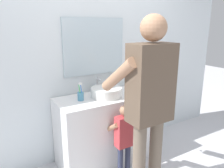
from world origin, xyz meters
TOP-DOWN VIEW (x-y plane):
  - back_wall at (0.00, 0.62)m, footprint 4.40×0.10m
  - vanity_cabinet at (0.00, 0.30)m, footprint 1.18×0.54m
  - sink_basin at (0.00, 0.28)m, footprint 0.37×0.37m
  - faucet at (0.00, 0.50)m, footprint 0.18×0.14m
  - toothbrush_cup at (-0.31, 0.31)m, footprint 0.07×0.07m
  - soap_bottle at (0.40, 0.30)m, footprint 0.06×0.06m
  - child_toddler at (0.00, -0.10)m, footprint 0.27×0.27m
  - adult_parent at (0.05, -0.42)m, footprint 0.55×0.57m

SIDE VIEW (x-z plane):
  - vanity_cabinet at x=0.00m, z-range 0.00..0.85m
  - child_toddler at x=0.00m, z-range 0.08..0.95m
  - toothbrush_cup at x=-0.31m, z-range 0.80..1.01m
  - sink_basin at x=0.00m, z-range 0.85..0.96m
  - soap_bottle at x=0.40m, z-range 0.83..1.00m
  - faucet at x=0.00m, z-range 0.84..1.02m
  - adult_parent at x=0.05m, z-range 0.18..1.94m
  - back_wall at x=0.00m, z-range 0.00..2.70m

